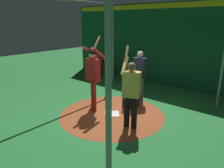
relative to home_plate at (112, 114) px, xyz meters
name	(u,v)px	position (x,y,z in m)	size (l,w,h in m)	color
ground_plane	(112,114)	(0.00, 0.00, -0.01)	(27.04, 27.04, 0.00)	#287A38
dirt_circle	(112,114)	(0.00, 0.00, -0.01)	(3.13, 3.13, 0.01)	#9E4C28
home_plate	(112,114)	(0.00, 0.00, 0.00)	(0.42, 0.42, 0.01)	white
batter	(93,72)	(0.04, -0.73, 1.19)	(0.68, 0.49, 2.26)	maroon
catcher	(130,96)	(-0.81, 0.08, 0.37)	(0.58, 0.40, 0.98)	black
umpire	(140,73)	(-1.52, -0.05, 0.97)	(0.22, 0.49, 1.74)	#4C4C51
visitor	(131,91)	(0.28, 0.86, 1.00)	(0.54, 0.61, 2.09)	black
back_wall	(174,45)	(-3.95, 0.00, 1.72)	(0.23, 11.04, 3.44)	#145133
cage_frame	(112,36)	(0.00, 0.00, 2.30)	(5.46, 4.54, 3.39)	gray
bat_rack	(104,64)	(-3.70, -3.68, 0.48)	(0.82, 0.19, 1.05)	olive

